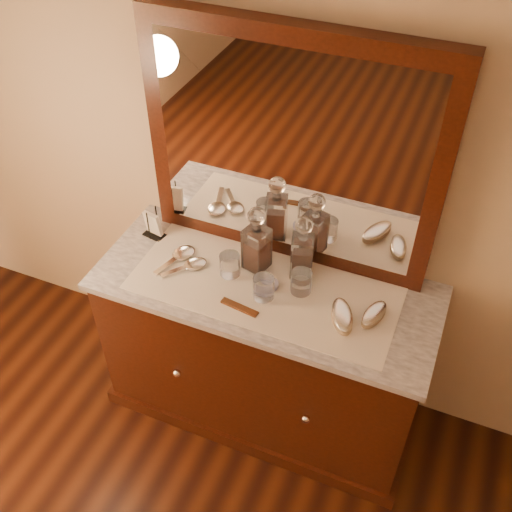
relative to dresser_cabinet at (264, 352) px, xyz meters
name	(u,v)px	position (x,y,z in m)	size (l,w,h in m)	color
dresser_cabinet	(264,352)	(0.00, 0.00, 0.00)	(1.40, 0.55, 0.82)	black
dresser_plinth	(264,398)	(0.00, 0.00, -0.37)	(1.46, 0.59, 0.08)	black
knob_left	(177,373)	(-0.30, -0.28, 0.04)	(0.04, 0.04, 0.04)	silver
knob_right	(306,419)	(0.30, -0.28, 0.04)	(0.04, 0.04, 0.04)	silver
marble_top	(265,288)	(0.00, 0.00, 0.42)	(1.44, 0.59, 0.03)	white
mirror_frame	(290,152)	(0.00, 0.25, 0.94)	(1.20, 0.08, 1.00)	black
mirror_glass	(287,157)	(0.00, 0.21, 0.94)	(1.06, 0.01, 0.86)	white
lace_runner	(263,288)	(0.00, -0.02, 0.44)	(1.10, 0.45, 0.00)	white
pin_dish	(269,285)	(0.02, 0.00, 0.45)	(0.08, 0.08, 0.01)	white
comb	(239,307)	(-0.05, -0.16, 0.45)	(0.16, 0.03, 0.01)	brown
napkin_rack	(153,225)	(-0.58, 0.10, 0.50)	(0.11, 0.08, 0.15)	black
decanter_left	(257,245)	(-0.08, 0.09, 0.56)	(0.12, 0.12, 0.31)	maroon
decanter_right	(302,252)	(0.11, 0.13, 0.56)	(0.11, 0.11, 0.30)	maroon
brush_near	(342,316)	(0.35, -0.07, 0.47)	(0.15, 0.20, 0.05)	#957B5B
brush_far	(374,315)	(0.46, -0.01, 0.47)	(0.11, 0.17, 0.04)	#957B5B
hand_mirror_outer	(181,255)	(-0.40, 0.02, 0.45)	(0.12, 0.23, 0.02)	silver
hand_mirror_inner	(191,265)	(-0.33, -0.02, 0.45)	(0.17, 0.19, 0.02)	silver
tumblers	(265,278)	(0.00, -0.01, 0.49)	(0.39, 0.18, 0.10)	white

